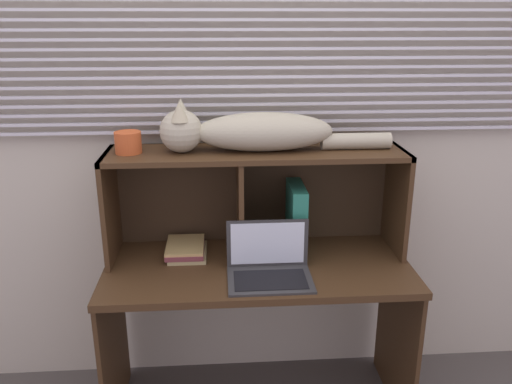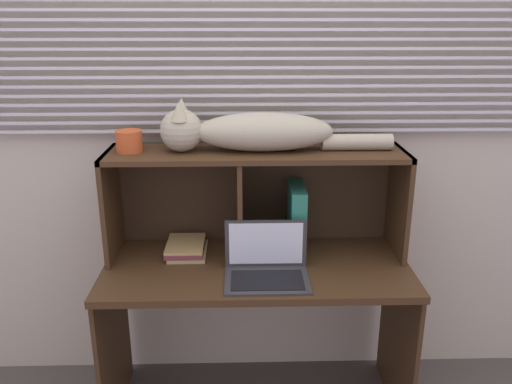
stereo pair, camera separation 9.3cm
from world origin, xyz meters
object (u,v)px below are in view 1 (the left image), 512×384
(book_stack, at_px, (186,249))
(small_basket, at_px, (128,142))
(binder_upright, at_px, (296,219))
(laptop, at_px, (269,266))
(cat, at_px, (249,131))

(book_stack, height_order, small_basket, small_basket)
(binder_upright, distance_m, book_stack, 0.50)
(laptop, xyz_separation_m, book_stack, (-0.34, 0.23, -0.02))
(small_basket, bearing_deg, laptop, -22.41)
(laptop, height_order, small_basket, small_basket)
(laptop, height_order, book_stack, laptop)
(cat, bearing_deg, small_basket, -180.00)
(cat, height_order, laptop, cat)
(cat, distance_m, binder_upright, 0.44)
(cat, bearing_deg, laptop, -73.76)
(laptop, distance_m, book_stack, 0.41)
(cat, relative_size, small_basket, 8.92)
(cat, height_order, small_basket, cat)
(laptop, relative_size, small_basket, 3.11)
(binder_upright, bearing_deg, book_stack, -179.70)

